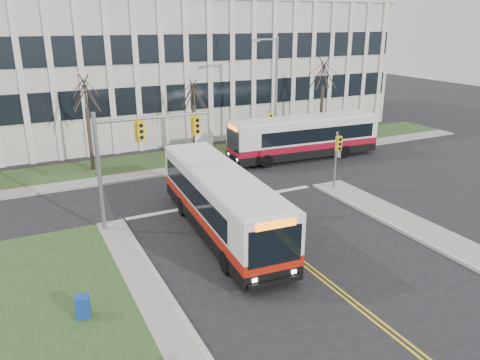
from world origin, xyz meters
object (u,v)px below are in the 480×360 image
streetlight (274,90)px  directory_sign (204,144)px  bus_main (221,203)px  newspaper_box_blue (83,308)px  bus_cross (304,138)px

streetlight → directory_sign: streetlight is taller
directory_sign → bus_main: 13.96m
directory_sign → newspaper_box_blue: (-12.00, -17.67, -0.70)m
bus_main → newspaper_box_blue: 8.82m
streetlight → bus_main: streetlight is taller
streetlight → directory_sign: bearing=166.8°
bus_main → streetlight: bearing=54.0°
directory_sign → bus_main: bus_main is taller
directory_sign → newspaper_box_blue: bearing=-124.2°
bus_main → newspaper_box_blue: size_ratio=12.81×
directory_sign → bus_main: bearing=-108.7°
streetlight → newspaper_box_blue: size_ratio=9.68×
bus_cross → newspaper_box_blue: 23.75m
streetlight → bus_main: bearing=-130.0°
streetlight → newspaper_box_blue: 24.45m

